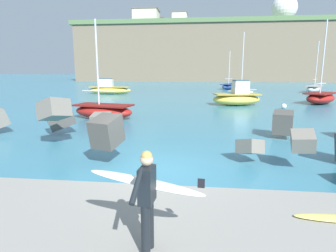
# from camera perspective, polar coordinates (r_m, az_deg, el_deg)

# --- Properties ---
(ground_plane) EXTENTS (400.00, 400.00, 0.00)m
(ground_plane) POSITION_cam_1_polar(r_m,az_deg,el_deg) (9.60, -1.88, -8.77)
(ground_plane) COLOR teal
(walkway_path) EXTENTS (48.00, 4.40, 0.24)m
(walkway_path) POSITION_cam_1_polar(r_m,az_deg,el_deg) (6.00, -7.91, -20.65)
(walkway_path) COLOR gray
(walkway_path) RESTS_ON ground
(breakwater_jetty) EXTENTS (32.55, 8.11, 2.43)m
(breakwater_jetty) POSITION_cam_1_polar(r_m,az_deg,el_deg) (12.18, -17.09, 0.01)
(breakwater_jetty) COLOR #3D3A38
(breakwater_jetty) RESTS_ON ground
(surfer_with_board) EXTENTS (2.11, 1.24, 1.78)m
(surfer_with_board) POSITION_cam_1_polar(r_m,az_deg,el_deg) (4.89, -4.24, -12.93)
(surfer_with_board) COLOR black
(surfer_with_board) RESTS_ON walkway_path
(boat_near_left) EXTENTS (4.44, 4.66, 7.87)m
(boat_near_left) POSITION_cam_1_polar(r_m,az_deg,el_deg) (31.74, 28.25, 5.03)
(boat_near_left) COLOR maroon
(boat_near_left) RESTS_ON ground
(boat_near_centre) EXTENTS (4.55, 2.73, 6.52)m
(boat_near_centre) POSITION_cam_1_polar(r_m,az_deg,el_deg) (19.95, -12.83, 3.04)
(boat_near_centre) COLOR maroon
(boat_near_centre) RESTS_ON ground
(boat_near_right) EXTENTS (4.46, 5.45, 7.87)m
(boat_near_right) POSITION_cam_1_polar(r_m,az_deg,el_deg) (38.37, 14.70, 6.59)
(boat_near_right) COLOR white
(boat_near_right) RESTS_ON ground
(boat_mid_left) EXTENTS (3.91, 5.79, 6.39)m
(boat_mid_left) POSITION_cam_1_polar(r_m,az_deg,el_deg) (50.77, 12.20, 7.81)
(boat_mid_left) COLOR navy
(boat_mid_left) RESTS_ON ground
(boat_mid_centre) EXTENTS (4.78, 2.99, 2.37)m
(boat_mid_centre) POSITION_cam_1_polar(r_m,az_deg,el_deg) (27.55, 13.65, 5.63)
(boat_mid_centre) COLOR #EAC64C
(boat_mid_centre) RESTS_ON ground
(boat_mid_right) EXTENTS (5.95, 1.61, 2.16)m
(boat_mid_right) POSITION_cam_1_polar(r_m,az_deg,el_deg) (40.32, -11.73, 7.29)
(boat_mid_right) COLOR #EAC64C
(boat_mid_right) RESTS_ON ground
(boat_far_left) EXTENTS (4.08, 5.20, 7.35)m
(boat_far_left) POSITION_cam_1_polar(r_m,az_deg,el_deg) (47.35, 27.19, 6.68)
(boat_far_left) COLOR beige
(boat_far_left) RESTS_ON ground
(mooring_buoy_inner) EXTENTS (0.44, 0.44, 0.44)m
(mooring_buoy_inner) POSITION_cam_1_polar(r_m,az_deg,el_deg) (26.38, 22.20, 3.70)
(mooring_buoy_inner) COLOR silver
(mooring_buoy_inner) RESTS_ON ground
(headland_bluff) EXTENTS (80.07, 45.22, 16.96)m
(headland_bluff) POSITION_cam_1_polar(r_m,az_deg,el_deg) (102.59, 8.40, 13.98)
(headland_bluff) COLOR #756651
(headland_bluff) RESTS_ON ground
(radar_dome) EXTENTS (8.69, 8.69, 11.63)m
(radar_dome) POSITION_cam_1_polar(r_m,az_deg,el_deg) (113.15, 22.23, 20.67)
(radar_dome) COLOR silver
(radar_dome) RESTS_ON headland_bluff
(station_building_west) EXTENTS (4.98, 7.33, 3.96)m
(station_building_west) POSITION_cam_1_polar(r_m,az_deg,el_deg) (109.22, 5.94, 19.37)
(station_building_west) COLOR #B2ADA3
(station_building_west) RESTS_ON headland_bluff
(station_building_central) EXTENTS (7.77, 6.88, 4.98)m
(station_building_central) POSITION_cam_1_polar(r_m,az_deg,el_deg) (112.31, -2.78, 19.45)
(station_building_central) COLOR #B2ADA3
(station_building_central) RESTS_ON headland_bluff
(station_building_east) EXTENTS (8.11, 7.37, 5.30)m
(station_building_east) POSITION_cam_1_polar(r_m,az_deg,el_deg) (98.22, -4.38, 20.72)
(station_building_east) COLOR beige
(station_building_east) RESTS_ON headland_bluff
(station_building_annex) EXTENTS (4.99, 6.62, 5.16)m
(station_building_annex) POSITION_cam_1_polar(r_m,az_deg,el_deg) (102.48, 2.37, 20.30)
(station_building_annex) COLOR silver
(station_building_annex) RESTS_ON headland_bluff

